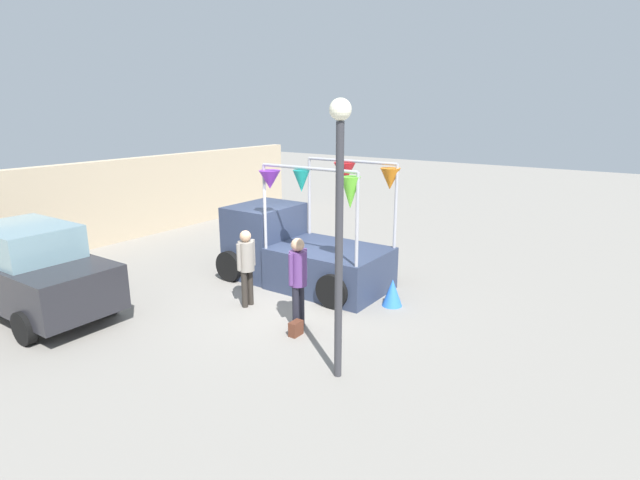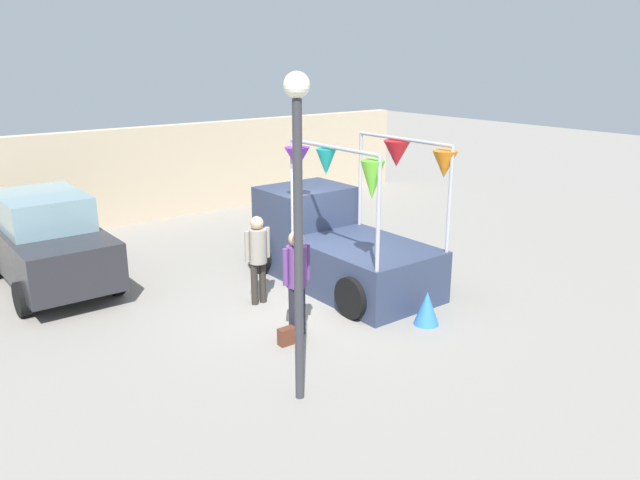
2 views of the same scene
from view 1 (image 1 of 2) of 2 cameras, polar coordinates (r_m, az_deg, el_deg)
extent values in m
plane|color=gray|center=(11.33, -3.34, -6.75)|extent=(60.00, 60.00, 0.00)
cube|color=#2D3851|center=(11.79, 1.16, -3.26)|extent=(1.90, 2.60, 1.00)
cube|color=#2D3851|center=(12.84, -6.29, 0.03)|extent=(1.80, 1.40, 1.80)
cube|color=#8CB2C6|center=(12.73, -6.35, 1.99)|extent=(1.76, 1.37, 0.60)
cylinder|color=black|center=(12.55, -10.27, -2.95)|extent=(0.22, 0.76, 0.76)
cylinder|color=black|center=(13.90, -4.77, -1.00)|extent=(0.22, 0.76, 0.76)
cylinder|color=black|center=(10.72, 1.48, -5.84)|extent=(0.22, 0.76, 0.76)
cylinder|color=black|center=(12.27, 6.35, -3.22)|extent=(0.22, 0.76, 0.76)
cylinder|color=#A5A5AD|center=(11.46, -6.32, 3.73)|extent=(0.07, 0.07, 1.95)
cylinder|color=#A5A5AD|center=(12.80, -1.22, 5.00)|extent=(0.07, 0.07, 1.95)
cylinder|color=#A5A5AD|center=(10.06, 4.27, 2.22)|extent=(0.07, 0.07, 1.95)
cylinder|color=#A5A5AD|center=(11.57, 8.65, 3.76)|extent=(0.07, 0.07, 1.95)
cylinder|color=#A5A5AD|center=(10.56, -1.40, 8.21)|extent=(0.07, 2.44, 0.07)
cylinder|color=#A5A5AD|center=(12.00, 3.54, 9.00)|extent=(0.07, 2.44, 0.07)
cone|color=#66CC33|center=(10.04, 3.49, 5.42)|extent=(0.44, 0.44, 0.65)
cone|color=orange|center=(11.54, 8.01, 6.94)|extent=(0.65, 0.65, 0.49)
cone|color=teal|center=(10.70, -2.14, 6.75)|extent=(0.47, 0.47, 0.47)
cone|color=red|center=(12.12, 2.83, 7.65)|extent=(0.71, 0.71, 0.50)
cone|color=purple|center=(11.25, -5.76, 6.88)|extent=(0.64, 0.64, 0.41)
cube|color=#26262B|center=(11.85, -29.90, -3.85)|extent=(1.70, 4.00, 0.90)
cube|color=#72939E|center=(11.79, -30.71, -0.10)|extent=(1.50, 2.10, 0.66)
cylinder|color=black|center=(13.41, -28.78, -3.71)|extent=(0.18, 0.64, 0.64)
cylinder|color=black|center=(10.60, -30.71, -8.65)|extent=(0.18, 0.64, 0.64)
cylinder|color=black|center=(11.32, -22.94, -6.26)|extent=(0.18, 0.64, 0.64)
cylinder|color=black|center=(9.76, -2.81, -7.70)|extent=(0.13, 0.13, 0.86)
cylinder|color=black|center=(9.89, -2.17, -7.37)|extent=(0.13, 0.13, 0.86)
cylinder|color=#593372|center=(9.55, -2.54, -3.26)|extent=(0.34, 0.34, 0.68)
sphere|color=tan|center=(9.42, -2.57, -0.55)|extent=(0.26, 0.26, 0.26)
cylinder|color=#593372|center=(9.38, -3.35, -3.41)|extent=(0.09, 0.09, 0.61)
cylinder|color=#593372|center=(9.71, -1.76, -2.74)|extent=(0.09, 0.09, 0.61)
cylinder|color=#2D2823|center=(10.87, -8.62, -5.59)|extent=(0.13, 0.13, 0.80)
cylinder|color=#2D2823|center=(10.99, -7.98, -5.33)|extent=(0.13, 0.13, 0.80)
cylinder|color=gray|center=(10.70, -8.44, -1.84)|extent=(0.34, 0.34, 0.64)
sphere|color=tan|center=(10.58, -8.53, 0.44)|extent=(0.24, 0.24, 0.24)
cylinder|color=gray|center=(10.54, -9.26, -1.95)|extent=(0.09, 0.09, 0.57)
cylinder|color=gray|center=(10.85, -7.66, -1.41)|extent=(0.09, 0.09, 0.57)
cube|color=#592D1E|center=(9.57, -2.78, -10.06)|extent=(0.28, 0.16, 0.28)
cylinder|color=#333338|center=(7.53, 2.17, -1.94)|extent=(0.12, 0.12, 3.99)
sphere|color=#F2EDCC|center=(7.21, 2.35, 14.69)|extent=(0.32, 0.32, 0.32)
cube|color=tan|center=(16.69, -24.79, 3.60)|extent=(18.00, 0.36, 2.60)
cone|color=blue|center=(10.97, 8.27, -5.96)|extent=(0.58, 0.58, 0.60)
camera|label=2|loc=(2.87, 89.75, 6.69)|focal=35.00mm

